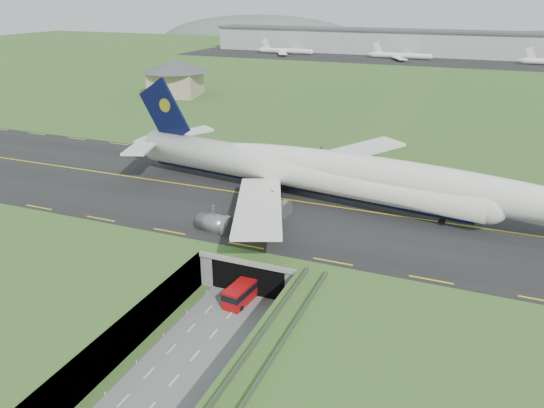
% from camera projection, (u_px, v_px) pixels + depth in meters
% --- Properties ---
extents(ground, '(900.00, 900.00, 0.00)m').
position_uv_depth(ground, '(224.00, 323.00, 73.92)').
color(ground, '#336026').
rests_on(ground, ground).
extents(airfield_deck, '(800.00, 800.00, 6.00)m').
position_uv_depth(airfield_deck, '(223.00, 305.00, 72.81)').
color(airfield_deck, gray).
rests_on(airfield_deck, ground).
extents(trench_road, '(12.00, 75.00, 0.20)m').
position_uv_depth(trench_road, '(197.00, 354.00, 67.44)').
color(trench_road, slate).
rests_on(trench_road, ground).
extents(taxiway, '(800.00, 44.00, 0.18)m').
position_uv_depth(taxiway, '(302.00, 202.00, 100.04)').
color(taxiway, black).
rests_on(taxiway, airfield_deck).
extents(tunnel_portal, '(17.00, 22.30, 6.00)m').
position_uv_depth(tunnel_portal, '(270.00, 251.00, 87.05)').
color(tunnel_portal, gray).
rests_on(tunnel_portal, ground).
extents(guideway, '(3.00, 53.00, 7.05)m').
position_uv_depth(guideway, '(233.00, 407.00, 51.65)').
color(guideway, '#A8A8A3').
rests_on(guideway, ground).
extents(jumbo_jet, '(100.77, 63.24, 21.12)m').
position_uv_depth(jumbo_jet, '(330.00, 174.00, 97.82)').
color(jumbo_jet, white).
rests_on(jumbo_jet, ground).
extents(shuttle_tram, '(3.52, 7.51, 2.97)m').
position_uv_depth(shuttle_tram, '(242.00, 292.00, 78.49)').
color(shuttle_tram, '#A80B0C').
rests_on(shuttle_tram, ground).
extents(service_building, '(29.80, 29.80, 13.70)m').
position_uv_depth(service_building, '(175.00, 74.00, 200.89)').
color(service_building, tan).
rests_on(service_building, ground).
extents(cargo_terminal, '(320.00, 67.00, 15.60)m').
position_uv_depth(cargo_terminal, '(444.00, 43.00, 326.23)').
color(cargo_terminal, '#B2B2B2').
rests_on(cargo_terminal, ground).
extents(distant_hills, '(700.00, 91.00, 60.00)m').
position_uv_depth(distant_hills, '(542.00, 56.00, 422.48)').
color(distant_hills, '#4E5E58').
rests_on(distant_hills, ground).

